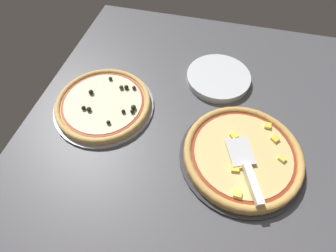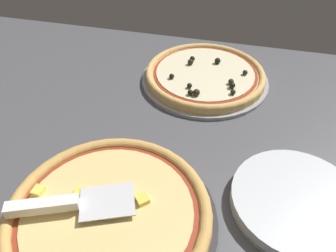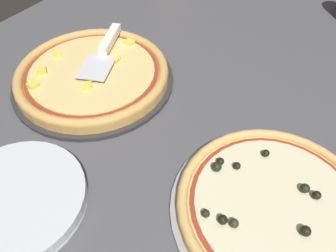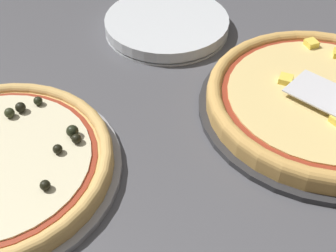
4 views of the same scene
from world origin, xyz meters
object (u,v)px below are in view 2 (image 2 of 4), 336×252
at_px(serving_spatula, 58,205).
at_px(plate_stack, 297,202).
at_px(pizza_front, 109,214).
at_px(pizza_back, 205,74).

height_order(serving_spatula, plate_stack, serving_spatula).
distance_m(serving_spatula, plate_stack, 0.43).
height_order(pizza_front, plate_stack, pizza_front).
bearing_deg(pizza_back, serving_spatula, -108.39).
xyz_separation_m(serving_spatula, plate_stack, (0.41, 0.14, -0.04)).
distance_m(pizza_back, serving_spatula, 0.55).
xyz_separation_m(pizza_front, plate_stack, (0.33, 0.12, -0.01)).
bearing_deg(plate_stack, pizza_back, 121.79).
height_order(pizza_back, plate_stack, pizza_back).
bearing_deg(pizza_back, plate_stack, -58.21).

